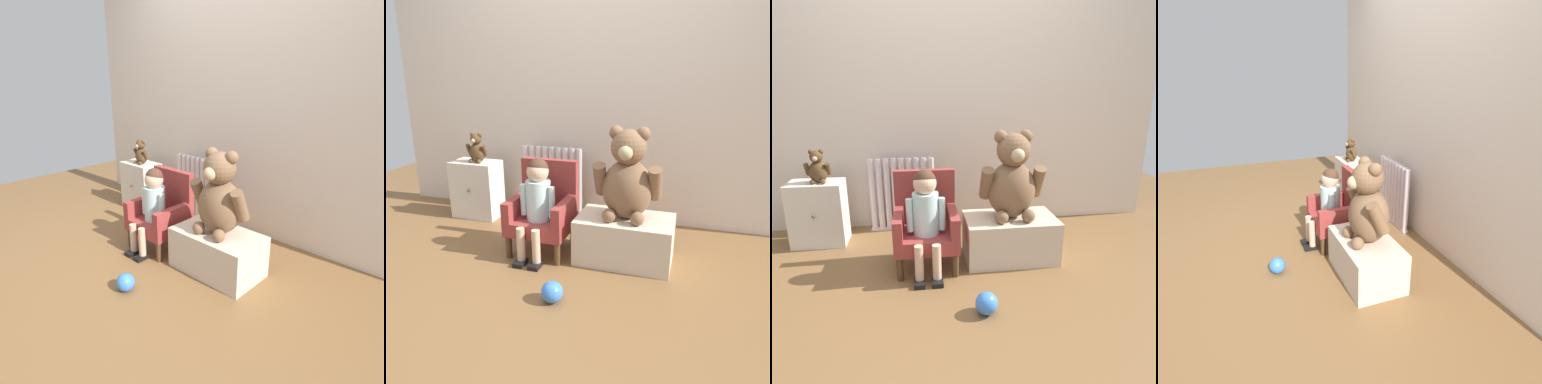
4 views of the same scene
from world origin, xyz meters
TOP-DOWN VIEW (x-y plane):
  - ground_plane at (0.00, 0.00)m, footprint 6.00×6.00m
  - back_wall at (0.00, 1.32)m, footprint 3.80×0.05m
  - radiator at (-0.36, 1.19)m, footprint 0.56×0.05m
  - small_dresser at (-1.00, 0.99)m, footprint 0.41×0.28m
  - child_armchair at (-0.18, 0.57)m, footprint 0.42×0.40m
  - child_figure at (-0.18, 0.46)m, footprint 0.25×0.35m
  - low_bench at (0.41, 0.56)m, footprint 0.64×0.39m
  - large_teddy_bear at (0.42, 0.57)m, footprint 0.44×0.31m
  - small_teddy_bear at (-0.96, 0.98)m, footprint 0.18×0.13m
  - toy_ball at (0.12, -0.06)m, footprint 0.13×0.13m

SIDE VIEW (x-z plane):
  - ground_plane at x=0.00m, z-range 0.00..0.00m
  - toy_ball at x=0.12m, z-range 0.00..0.13m
  - low_bench at x=0.41m, z-range 0.00..0.31m
  - small_dresser at x=-1.00m, z-range 0.00..0.50m
  - child_armchair at x=-0.18m, z-range -0.02..0.62m
  - radiator at x=-0.36m, z-range 0.00..0.62m
  - child_figure at x=-0.18m, z-range 0.10..0.79m
  - large_teddy_bear at x=0.42m, z-range 0.28..0.89m
  - small_teddy_bear at x=-0.96m, z-range 0.49..0.74m
  - back_wall at x=0.00m, z-range 0.00..2.40m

